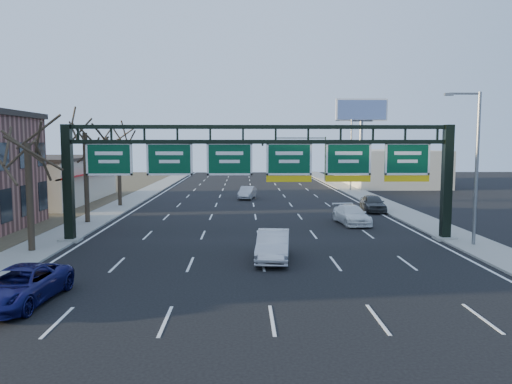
{
  "coord_description": "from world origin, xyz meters",
  "views": [
    {
      "loc": [
        -0.98,
        -22.66,
        6.1
      ],
      "look_at": [
        -0.24,
        6.54,
        3.2
      ],
      "focal_mm": 35.0,
      "sensor_mm": 36.0,
      "label": 1
    }
  ],
  "objects_px": {
    "car_blue_suv": "(20,286)",
    "car_white_wagon": "(351,215)",
    "sign_gantry": "(262,167)",
    "car_silver_sedan": "(273,246)"
  },
  "relations": [
    {
      "from": "car_white_wagon",
      "to": "car_blue_suv",
      "type": "bearing_deg",
      "value": -138.77
    },
    {
      "from": "car_silver_sedan",
      "to": "car_white_wagon",
      "type": "height_order",
      "value": "car_silver_sedan"
    },
    {
      "from": "car_silver_sedan",
      "to": "car_white_wagon",
      "type": "relative_size",
      "value": 0.98
    },
    {
      "from": "sign_gantry",
      "to": "car_silver_sedan",
      "type": "xyz_separation_m",
      "value": [
        0.39,
        -5.21,
        -3.86
      ]
    },
    {
      "from": "car_blue_suv",
      "to": "car_silver_sedan",
      "type": "height_order",
      "value": "car_silver_sedan"
    },
    {
      "from": "car_blue_suv",
      "to": "car_silver_sedan",
      "type": "bearing_deg",
      "value": 39.76
    },
    {
      "from": "car_blue_suv",
      "to": "car_white_wagon",
      "type": "height_order",
      "value": "car_blue_suv"
    },
    {
      "from": "sign_gantry",
      "to": "car_white_wagon",
      "type": "relative_size",
      "value": 5.15
    },
    {
      "from": "car_silver_sedan",
      "to": "car_white_wagon",
      "type": "bearing_deg",
      "value": 65.81
    },
    {
      "from": "car_blue_suv",
      "to": "car_silver_sedan",
      "type": "relative_size",
      "value": 1.07
    }
  ]
}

